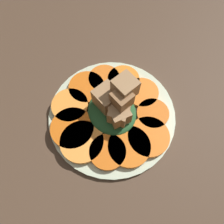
% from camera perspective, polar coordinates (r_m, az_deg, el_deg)
% --- Properties ---
extents(table_slab, '(1.20, 1.20, 0.02)m').
position_cam_1_polar(table_slab, '(0.49, 0.00, -1.46)').
color(table_slab, '#4C3828').
rests_on(table_slab, ground).
extents(plate, '(0.28, 0.28, 0.01)m').
position_cam_1_polar(plate, '(0.48, 0.00, -0.77)').
color(plate, beige).
rests_on(plate, table_slab).
extents(carrot_slice_0, '(0.09, 0.09, 0.01)m').
position_cam_1_polar(carrot_slice_0, '(0.45, 4.49, -9.00)').
color(carrot_slice_0, orange).
rests_on(carrot_slice_0, plate).
extents(carrot_slice_1, '(0.09, 0.09, 0.01)m').
position_cam_1_polar(carrot_slice_1, '(0.46, 9.49, -6.43)').
color(carrot_slice_1, orange).
rests_on(carrot_slice_1, plate).
extents(carrot_slice_2, '(0.07, 0.07, 0.01)m').
position_cam_1_polar(carrot_slice_2, '(0.48, 10.57, -0.47)').
color(carrot_slice_2, orange).
rests_on(carrot_slice_2, plate).
extents(carrot_slice_3, '(0.07, 0.07, 0.01)m').
position_cam_1_polar(carrot_slice_3, '(0.50, 7.63, 5.21)').
color(carrot_slice_3, orange).
rests_on(carrot_slice_3, plate).
extents(carrot_slice_4, '(0.07, 0.07, 0.01)m').
position_cam_1_polar(carrot_slice_4, '(0.51, 3.00, 8.38)').
color(carrot_slice_4, orange).
rests_on(carrot_slice_4, plate).
extents(carrot_slice_5, '(0.07, 0.07, 0.01)m').
position_cam_1_polar(carrot_slice_5, '(0.51, -2.05, 8.60)').
color(carrot_slice_5, orange).
rests_on(carrot_slice_5, plate).
extents(carrot_slice_6, '(0.08, 0.08, 0.01)m').
position_cam_1_polar(carrot_slice_6, '(0.50, -6.63, 6.37)').
color(carrot_slice_6, orange).
rests_on(carrot_slice_6, plate).
extents(carrot_slice_7, '(0.08, 0.08, 0.01)m').
position_cam_1_polar(carrot_slice_7, '(0.48, -10.92, 1.65)').
color(carrot_slice_7, orange).
rests_on(carrot_slice_7, plate).
extents(carrot_slice_8, '(0.09, 0.09, 0.01)m').
position_cam_1_polar(carrot_slice_8, '(0.46, -10.31, -4.18)').
color(carrot_slice_8, '#D66014').
rests_on(carrot_slice_8, plate).
extents(carrot_slice_9, '(0.09, 0.09, 0.01)m').
position_cam_1_polar(carrot_slice_9, '(0.45, -7.86, -7.73)').
color(carrot_slice_9, '#F9963A').
rests_on(carrot_slice_9, plate).
extents(carrot_slice_10, '(0.07, 0.07, 0.01)m').
position_cam_1_polar(carrot_slice_10, '(0.44, -1.15, -10.37)').
color(carrot_slice_10, orange).
rests_on(carrot_slice_10, plate).
extents(center_pile, '(0.11, 0.10, 0.10)m').
position_cam_1_polar(center_pile, '(0.44, 0.69, 1.47)').
color(center_pile, '#235128').
rests_on(center_pile, plate).
extents(fork, '(0.18, 0.04, 0.00)m').
position_cam_1_polar(fork, '(0.50, 5.86, 4.65)').
color(fork, silver).
rests_on(fork, plate).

